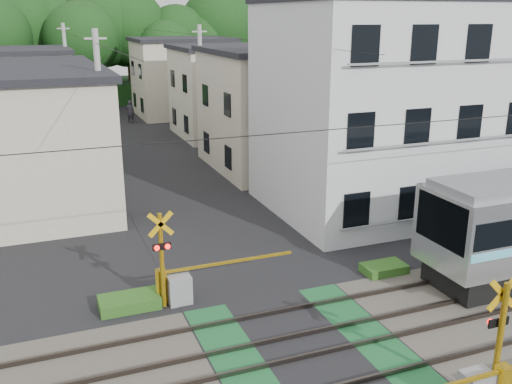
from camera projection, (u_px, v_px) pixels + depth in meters
name	position (u px, v px, depth m)	size (l,w,h in m)	color
ground	(304.00, 347.00, 15.25)	(120.00, 120.00, 0.00)	black
track_bed	(304.00, 346.00, 15.24)	(120.00, 120.00, 0.14)	#47423A
crossing_signal_near	(482.00, 380.00, 12.69)	(4.74, 0.65, 3.09)	#E3A70B
crossing_signal_far	(176.00, 282.00, 17.39)	(4.74, 0.65, 3.09)	#E3A70B
apartment_block	(385.00, 106.00, 25.28)	(10.20, 8.36, 9.30)	silver
houses_row	(136.00, 99.00, 37.44)	(22.07, 31.35, 6.80)	beige
tree_hill	(91.00, 42.00, 56.80)	(40.00, 13.08, 11.52)	#163C14
catenary	(496.00, 191.00, 16.28)	(60.00, 5.04, 7.00)	#2D2D33
utility_poles	(122.00, 93.00, 34.15)	(7.90, 42.00, 8.00)	#A5A5A0
pedestrian	(130.00, 111.00, 47.10)	(0.68, 0.44, 1.85)	#35313D
weed_patches	(363.00, 330.00, 15.73)	(10.25, 8.80, 0.40)	#2D5E1E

